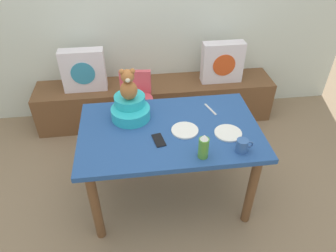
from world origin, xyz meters
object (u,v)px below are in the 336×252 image
object	(u,v)px
dining_table	(170,140)
infant_seat_teal	(130,109)
pillow_floral_left	(84,70)
coffee_mug	(242,146)
ketchup_bottle	(204,147)
dinner_plate_far	(228,133)
dinner_plate_near	(185,130)
highchair	(136,102)
pillow_floral_right	(222,62)
teddy_bear	(128,85)
cell_phone	(159,140)

from	to	relation	value
dining_table	infant_seat_teal	xyz separation A→B (m)	(-0.28, 0.20, 0.18)
pillow_floral_left	coffee_mug	xyz separation A→B (m)	(1.19, -1.46, 0.11)
ketchup_bottle	dinner_plate_far	bearing A→B (deg)	42.30
dining_table	dinner_plate_far	bearing A→B (deg)	-14.94
coffee_mug	dinner_plate_near	size ratio (longest dim) A/B	0.60
dinner_plate_far	pillow_floral_left	bearing A→B (deg)	132.40
highchair	infant_seat_teal	distance (m)	0.61
infant_seat_teal	dinner_plate_far	bearing A→B (deg)	-24.02
pillow_floral_right	teddy_bear	xyz separation A→B (m)	(-1.00, -0.95, 0.34)
dinner_plate_near	coffee_mug	bearing A→B (deg)	-37.60
teddy_bear	dinner_plate_far	bearing A→B (deg)	-23.98
dining_table	highchair	size ratio (longest dim) A/B	1.70
dining_table	dinner_plate_far	distance (m)	0.44
dinner_plate_near	cell_phone	xyz separation A→B (m)	(-0.20, -0.09, -0.00)
pillow_floral_left	pillow_floral_right	distance (m)	1.46
dining_table	teddy_bear	size ratio (longest dim) A/B	5.37
dining_table	infant_seat_teal	distance (m)	0.39
pillow_floral_left	dinner_plate_near	world-z (taller)	pillow_floral_left
highchair	ketchup_bottle	world-z (taller)	ketchup_bottle
highchair	dinner_plate_far	size ratio (longest dim) A/B	3.95
dining_table	cell_phone	world-z (taller)	cell_phone
pillow_floral_left	dinner_plate_near	distance (m)	1.46
pillow_floral_left	teddy_bear	size ratio (longest dim) A/B	1.76
ketchup_bottle	coffee_mug	bearing A→B (deg)	4.12
dinner_plate_near	dinner_plate_far	xyz separation A→B (m)	(0.31, -0.07, 0.00)
dining_table	teddy_bear	bearing A→B (deg)	144.70
cell_phone	dinner_plate_near	bearing A→B (deg)	12.00
teddy_bear	dinner_plate_near	xyz separation A→B (m)	(0.39, -0.24, -0.27)
dinner_plate_far	cell_phone	size ratio (longest dim) A/B	1.39
ketchup_bottle	coffee_mug	world-z (taller)	ketchup_bottle
pillow_floral_right	dinner_plate_far	distance (m)	1.30
ketchup_bottle	infant_seat_teal	bearing A→B (deg)	131.24
coffee_mug	dinner_plate_far	size ratio (longest dim) A/B	0.60
pillow_floral_left	cell_phone	bearing A→B (deg)	-63.27
dining_table	coffee_mug	size ratio (longest dim) A/B	11.18
teddy_bear	coffee_mug	size ratio (longest dim) A/B	2.08
teddy_bear	cell_phone	world-z (taller)	teddy_bear
dining_table	dinner_plate_far	size ratio (longest dim) A/B	6.71
pillow_floral_right	ketchup_bottle	size ratio (longest dim) A/B	2.38
infant_seat_teal	coffee_mug	distance (m)	0.89
dinner_plate_near	cell_phone	distance (m)	0.22
teddy_bear	ketchup_bottle	world-z (taller)	teddy_bear
pillow_floral_left	dinner_plate_near	size ratio (longest dim) A/B	2.20
infant_seat_teal	dinner_plate_far	xyz separation A→B (m)	(0.69, -0.31, -0.07)
ketchup_bottle	pillow_floral_right	bearing A→B (deg)	69.83
highchair	infant_seat_teal	xyz separation A→B (m)	(-0.05, -0.54, 0.29)
coffee_mug	dining_table	bearing A→B (deg)	145.98
pillow_floral_left	dinner_plate_far	distance (m)	1.71
pillow_floral_right	highchair	world-z (taller)	pillow_floral_right
teddy_bear	dinner_plate_far	xyz separation A→B (m)	(0.69, -0.31, -0.27)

